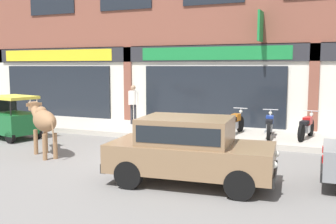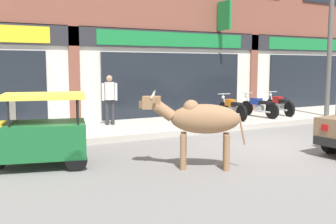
{
  "view_description": "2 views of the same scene",
  "coord_description": "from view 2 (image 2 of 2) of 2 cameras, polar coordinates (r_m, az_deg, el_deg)",
  "views": [
    {
      "loc": [
        4.55,
        -9.87,
        2.55
      ],
      "look_at": [
        -0.08,
        1.0,
        1.16
      ],
      "focal_mm": 42.0,
      "sensor_mm": 36.0,
      "label": 1
    },
    {
      "loc": [
        -7.29,
        -7.73,
        2.09
      ],
      "look_at": [
        -2.6,
        1.0,
        0.91
      ],
      "focal_mm": 42.0,
      "sensor_mm": 36.0,
      "label": 2
    }
  ],
  "objects": [
    {
      "name": "sidewalk",
      "position": [
        13.75,
        4.11,
        -1.61
      ],
      "size": [
        19.0,
        3.13,
        0.18
      ],
      "primitive_type": "cube",
      "color": "#B7AFA3",
      "rests_on": "ground"
    },
    {
      "name": "motorcycle_2",
      "position": [
        15.89,
        15.89,
        1.01
      ],
      "size": [
        0.6,
        1.8,
        0.88
      ],
      "color": "black",
      "rests_on": "sidewalk"
    },
    {
      "name": "utility_pole",
      "position": [
        16.05,
        22.4,
        8.62
      ],
      "size": [
        0.18,
        0.18,
        5.14
      ],
      "primitive_type": "cylinder",
      "color": "#595651",
      "rests_on": "sidewalk"
    },
    {
      "name": "shop_building",
      "position": [
        15.34,
        0.48,
        15.15
      ],
      "size": [
        23.0,
        1.4,
        9.09
      ],
      "color": "brown",
      "rests_on": "ground"
    },
    {
      "name": "ground_plane",
      "position": [
        10.82,
        14.86,
        -4.58
      ],
      "size": [
        90.0,
        90.0,
        0.0
      ],
      "primitive_type": "plane",
      "color": "slate"
    },
    {
      "name": "pedestrian",
      "position": [
        12.73,
        -8.47,
        2.52
      ],
      "size": [
        0.49,
        0.32,
        1.6
      ],
      "color": "#2D2D33",
      "rests_on": "sidewalk"
    },
    {
      "name": "motorcycle_0",
      "position": [
        14.27,
        9.29,
        0.55
      ],
      "size": [
        0.53,
        1.81,
        0.88
      ],
      "color": "black",
      "rests_on": "sidewalk"
    },
    {
      "name": "cow",
      "position": [
        7.93,
        4.68,
        -1.1
      ],
      "size": [
        1.89,
        1.39,
        1.61
      ],
      "color": "#936B47",
      "rests_on": "ground"
    },
    {
      "name": "auto_rickshaw",
      "position": [
        8.51,
        -18.22,
        -3.23
      ],
      "size": [
        2.14,
        1.55,
        1.52
      ],
      "color": "black",
      "rests_on": "ground"
    },
    {
      "name": "motorcycle_1",
      "position": [
        15.0,
        13.05,
        0.76
      ],
      "size": [
        0.52,
        1.81,
        0.88
      ],
      "color": "black",
      "rests_on": "sidewalk"
    }
  ]
}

